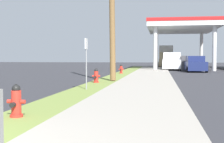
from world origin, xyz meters
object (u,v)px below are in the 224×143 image
at_px(fire_hydrant_nearest, 16,103).
at_px(fire_hydrant_second, 96,76).
at_px(car_navy_by_near_pump, 195,65).
at_px(fire_hydrant_third, 121,69).
at_px(street_sign_post, 86,53).
at_px(truck_tan_at_forecourt, 166,57).
at_px(truck_white_on_apron, 172,62).

distance_m(fire_hydrant_nearest, fire_hydrant_second, 9.43).
bearing_deg(car_navy_by_near_pump, fire_hydrant_third, -135.77).
bearing_deg(street_sign_post, car_navy_by_near_pump, 71.28).
bearing_deg(truck_tan_at_forecourt, fire_hydrant_second, -97.90).
distance_m(fire_hydrant_third, truck_tan_at_forecourt, 21.17).
bearing_deg(truck_white_on_apron, car_navy_by_near_pump, -62.59).
distance_m(car_navy_by_near_pump, truck_tan_at_forecourt, 14.61).
bearing_deg(fire_hydrant_third, car_navy_by_near_pump, 44.23).
xyz_separation_m(fire_hydrant_nearest, truck_white_on_apron, (4.51, 29.11, 0.47)).
bearing_deg(fire_hydrant_second, truck_tan_at_forecourt, 82.10).
bearing_deg(fire_hydrant_third, fire_hydrant_nearest, -90.09).
xyz_separation_m(fire_hydrant_third, car_navy_by_near_pump, (6.58, 6.40, 0.28)).
height_order(fire_hydrant_third, street_sign_post, street_sign_post).
relative_size(car_navy_by_near_pump, truck_tan_at_forecourt, 0.71).
xyz_separation_m(fire_hydrant_second, truck_tan_at_forecourt, (4.16, 29.99, 1.04)).
bearing_deg(car_navy_by_near_pump, truck_tan_at_forecourt, 100.22).
height_order(fire_hydrant_third, truck_tan_at_forecourt, truck_tan_at_forecourt).
xyz_separation_m(car_navy_by_near_pump, truck_tan_at_forecourt, (-2.59, 14.36, 0.77)).
bearing_deg(fire_hydrant_nearest, street_sign_post, 88.49).
xyz_separation_m(fire_hydrant_nearest, truck_tan_at_forecourt, (4.02, 39.41, 1.04)).
distance_m(street_sign_post, truck_tan_at_forecourt, 33.62).
relative_size(fire_hydrant_second, fire_hydrant_third, 1.00).
height_order(car_navy_by_near_pump, truck_white_on_apron, truck_white_on_apron).
xyz_separation_m(fire_hydrant_second, car_navy_by_near_pump, (6.75, 15.63, 0.28)).
bearing_deg(truck_tan_at_forecourt, street_sign_post, -96.60).
xyz_separation_m(fire_hydrant_second, fire_hydrant_third, (0.17, 9.22, 0.00)).
height_order(street_sign_post, truck_tan_at_forecourt, truck_tan_at_forecourt).
relative_size(street_sign_post, truck_white_on_apron, 0.39).
height_order(fire_hydrant_nearest, truck_tan_at_forecourt, truck_tan_at_forecourt).
bearing_deg(fire_hydrant_third, fire_hydrant_second, -91.05).
height_order(car_navy_by_near_pump, truck_tan_at_forecourt, truck_tan_at_forecourt).
distance_m(fire_hydrant_third, street_sign_post, 12.69).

